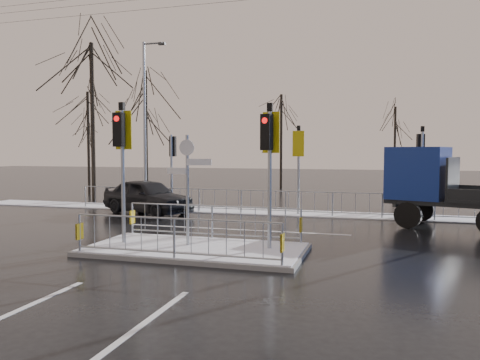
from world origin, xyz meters
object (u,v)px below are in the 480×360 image
(traffic_island, at_px, (195,238))
(car_far_lane, at_px, (148,196))
(flatbed_truck, at_px, (444,185))
(street_lamp_left, at_px, (146,117))

(traffic_island, relative_size, car_far_lane, 1.32)
(traffic_island, xyz_separation_m, car_far_lane, (-4.96, 6.77, 0.38))
(traffic_island, distance_m, flatbed_truck, 9.71)
(traffic_island, xyz_separation_m, street_lamp_left, (-6.42, 9.49, 4.10))
(car_far_lane, distance_m, street_lamp_left, 4.84)
(car_far_lane, bearing_deg, flatbed_truck, -69.83)
(traffic_island, relative_size, street_lamp_left, 0.73)
(car_far_lane, height_order, street_lamp_left, street_lamp_left)
(car_far_lane, relative_size, street_lamp_left, 0.55)
(traffic_island, bearing_deg, car_far_lane, 126.22)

